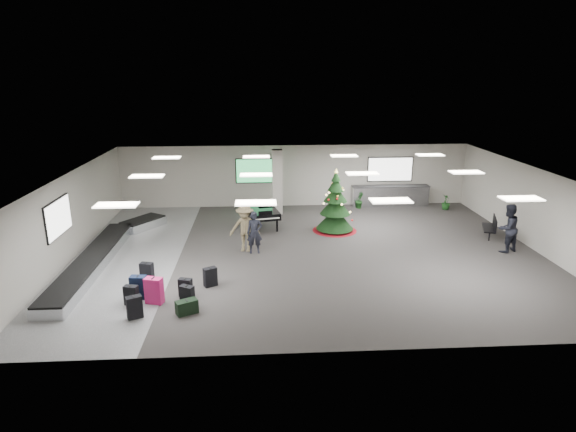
{
  "coord_description": "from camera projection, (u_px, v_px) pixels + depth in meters",
  "views": [
    {
      "loc": [
        -1.89,
        -17.59,
        6.8
      ],
      "look_at": [
        -0.75,
        1.0,
        1.22
      ],
      "focal_mm": 30.0,
      "sensor_mm": 36.0,
      "label": 1
    }
  ],
  "objects": [
    {
      "name": "christmas_tree",
      "position": [
        335.0,
        210.0,
        21.24
      ],
      "size": [
        1.98,
        1.98,
        2.82
      ],
      "color": "maroon",
      "rests_on": "ground"
    },
    {
      "name": "suitcase_3",
      "position": [
        210.0,
        277.0,
        15.86
      ],
      "size": [
        0.49,
        0.41,
        0.66
      ],
      "rotation": [
        0.0,
        0.0,
        0.52
      ],
      "color": "black",
      "rests_on": "ground"
    },
    {
      "name": "potted_plant_left",
      "position": [
        360.0,
        201.0,
        24.92
      ],
      "size": [
        0.57,
        0.54,
        0.81
      ],
      "primitive_type": "imported",
      "rotation": [
        0.0,
        0.0,
        0.57
      ],
      "color": "#143E1A",
      "rests_on": "ground"
    },
    {
      "name": "green_duffel",
      "position": [
        187.0,
        307.0,
        14.07
      ],
      "size": [
        0.7,
        0.56,
        0.44
      ],
      "rotation": [
        0.0,
        0.0,
        0.48
      ],
      "color": "black",
      "rests_on": "ground"
    },
    {
      "name": "baggage_carousel",
      "position": [
        104.0,
        253.0,
        18.28
      ],
      "size": [
        2.28,
        9.71,
        0.43
      ],
      "color": "silver",
      "rests_on": "ground"
    },
    {
      "name": "room_envelope",
      "position": [
        298.0,
        191.0,
        18.83
      ],
      "size": [
        18.02,
        14.02,
        3.21
      ],
      "color": "#B8B2A8",
      "rests_on": "ground"
    },
    {
      "name": "traveler_b",
      "position": [
        245.0,
        228.0,
        18.8
      ],
      "size": [
        1.35,
        0.93,
        1.91
      ],
      "primitive_type": "imported",
      "rotation": [
        0.0,
        0.0,
        -0.19
      ],
      "color": "#81714F",
      "rests_on": "ground"
    },
    {
      "name": "potted_plant_right",
      "position": [
        446.0,
        202.0,
        24.71
      ],
      "size": [
        0.49,
        0.49,
        0.78
      ],
      "primitive_type": "imported",
      "rotation": [
        0.0,
        0.0,
        1.7
      ],
      "color": "#143E1A",
      "rests_on": "ground"
    },
    {
      "name": "navy_suitcase",
      "position": [
        139.0,
        287.0,
        14.96
      ],
      "size": [
        0.51,
        0.33,
        0.77
      ],
      "rotation": [
        0.0,
        0.0,
        -0.1
      ],
      "color": "black",
      "rests_on": "ground"
    },
    {
      "name": "pink_suitcase",
      "position": [
        154.0,
        291.0,
        14.65
      ],
      "size": [
        0.58,
        0.42,
        0.84
      ],
      "rotation": [
        0.0,
        0.0,
        -0.26
      ],
      "color": "#D01B65",
      "rests_on": "ground"
    },
    {
      "name": "grand_piano",
      "position": [
        263.0,
        214.0,
        21.56
      ],
      "size": [
        1.65,
        1.97,
        0.99
      ],
      "rotation": [
        0.0,
        0.0,
        0.21
      ],
      "color": "black",
      "rests_on": "ground"
    },
    {
      "name": "bench",
      "position": [
        491.0,
        226.0,
        20.59
      ],
      "size": [
        0.95,
        1.46,
        0.88
      ],
      "rotation": [
        0.0,
        0.0,
        -0.37
      ],
      "color": "black",
      "rests_on": "ground"
    },
    {
      "name": "suitcase_0",
      "position": [
        134.0,
        307.0,
        13.77
      ],
      "size": [
        0.49,
        0.4,
        0.69
      ],
      "rotation": [
        0.0,
        0.0,
        0.44
      ],
      "color": "black",
      "rests_on": "ground"
    },
    {
      "name": "suitcase_1",
      "position": [
        187.0,
        296.0,
        14.49
      ],
      "size": [
        0.47,
        0.39,
        0.67
      ],
      "rotation": [
        0.0,
        0.0,
        -0.48
      ],
      "color": "black",
      "rests_on": "ground"
    },
    {
      "name": "service_counter",
      "position": [
        390.0,
        196.0,
        25.37
      ],
      "size": [
        4.05,
        0.65,
        1.08
      ],
      "color": "silver",
      "rests_on": "ground"
    },
    {
      "name": "traveler_a",
      "position": [
        255.0,
        233.0,
        18.63
      ],
      "size": [
        0.64,
        0.45,
        1.67
      ],
      "primitive_type": "imported",
      "rotation": [
        0.0,
        0.0,
        0.08
      ],
      "color": "black",
      "rests_on": "ground"
    },
    {
      "name": "ground",
      "position": [
        309.0,
        253.0,
        18.88
      ],
      "size": [
        18.0,
        18.0,
        0.0
      ],
      "primitive_type": "plane",
      "color": "#373432",
      "rests_on": "ground"
    },
    {
      "name": "suitcase_7",
      "position": [
        186.0,
        287.0,
        15.13
      ],
      "size": [
        0.45,
        0.32,
        0.61
      ],
      "rotation": [
        0.0,
        0.0,
        -0.29
      ],
      "color": "black",
      "rests_on": "ground"
    },
    {
      "name": "suitcase_5",
      "position": [
        131.0,
        295.0,
        14.57
      ],
      "size": [
        0.45,
        0.31,
        0.64
      ],
      "rotation": [
        0.0,
        0.0,
        -0.23
      ],
      "color": "black",
      "rests_on": "ground"
    },
    {
      "name": "traveler_bench",
      "position": [
        508.0,
        228.0,
        18.72
      ],
      "size": [
        1.16,
        1.05,
        1.94
      ],
      "primitive_type": "imported",
      "rotation": [
        0.0,
        0.0,
        3.55
      ],
      "color": "black",
      "rests_on": "ground"
    },
    {
      "name": "suitcase_8",
      "position": [
        147.0,
        272.0,
        16.28
      ],
      "size": [
        0.47,
        0.34,
        0.65
      ],
      "rotation": [
        0.0,
        0.0,
        -0.24
      ],
      "color": "black",
      "rests_on": "ground"
    }
  ]
}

